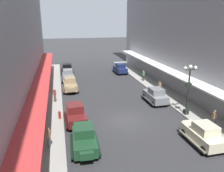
% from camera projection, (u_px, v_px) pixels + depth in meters
% --- Properties ---
extents(ground_plane, '(200.00, 200.00, 0.00)m').
position_uv_depth(ground_plane, '(126.00, 120.00, 22.38)').
color(ground_plane, '#2D2D30').
extents(sidewalk_left, '(3.00, 60.00, 0.15)m').
position_uv_depth(sidewalk_left, '(47.00, 128.00, 20.70)').
color(sidewalk_left, '#99968E').
rests_on(sidewalk_left, ground).
extents(sidewalk_right, '(3.00, 60.00, 0.15)m').
position_uv_depth(sidewalk_right, '(194.00, 113.00, 24.01)').
color(sidewalk_right, '#99968E').
rests_on(sidewalk_right, ground).
extents(parked_car_0, '(2.26, 4.30, 1.84)m').
position_uv_depth(parked_car_0, '(120.00, 68.00, 41.39)').
color(parked_car_0, '#19234C').
rests_on(parked_car_0, ground).
extents(parked_car_1, '(2.18, 4.28, 1.84)m').
position_uv_depth(parked_car_1, '(155.00, 95.00, 26.86)').
color(parked_car_1, slate).
rests_on(parked_car_1, ground).
extents(parked_car_2, '(2.25, 4.30, 1.84)m').
position_uv_depth(parked_car_2, '(67.00, 68.00, 41.15)').
color(parked_car_2, black).
rests_on(parked_car_2, ground).
extents(parked_car_3, '(2.17, 4.27, 1.84)m').
position_uv_depth(parked_car_3, '(68.00, 75.00, 36.25)').
color(parked_car_3, slate).
rests_on(parked_car_3, ground).
extents(parked_car_4, '(2.26, 4.30, 1.84)m').
position_uv_depth(parked_car_4, '(84.00, 138.00, 17.22)').
color(parked_car_4, '#193D23').
rests_on(parked_car_4, ground).
extents(parked_car_5, '(2.30, 4.31, 1.84)m').
position_uv_depth(parked_car_5, '(75.00, 114.00, 21.56)').
color(parked_car_5, '#591919').
rests_on(parked_car_5, ground).
extents(parked_car_6, '(2.19, 4.28, 1.84)m').
position_uv_depth(parked_car_6, '(70.00, 84.00, 31.31)').
color(parked_car_6, '#997F5B').
rests_on(parked_car_6, ground).
extents(parked_car_7, '(2.16, 4.27, 1.84)m').
position_uv_depth(parked_car_7, '(203.00, 133.00, 17.87)').
color(parked_car_7, beige).
rests_on(parked_car_7, ground).
extents(lamp_post_with_clock, '(1.42, 0.44, 5.16)m').
position_uv_depth(lamp_post_with_clock, '(188.00, 88.00, 22.71)').
color(lamp_post_with_clock, black).
rests_on(lamp_post_with_clock, sidewalk_right).
extents(fire_hydrant, '(0.24, 0.24, 0.82)m').
position_uv_depth(fire_hydrant, '(60.00, 115.00, 22.29)').
color(fire_hydrant, '#B21E19').
rests_on(fire_hydrant, sidewalk_left).
extents(pedestrian_0, '(0.36, 0.24, 1.64)m').
position_uv_depth(pedestrian_0, '(143.00, 75.00, 35.94)').
color(pedestrian_0, '#2D2D33').
rests_on(pedestrian_0, sidewalk_right).
extents(pedestrian_1, '(0.36, 0.24, 1.64)m').
position_uv_depth(pedestrian_1, '(55.00, 95.00, 26.74)').
color(pedestrian_1, '#4C4238').
rests_on(pedestrian_1, sidewalk_left).
extents(pedestrian_2, '(0.36, 0.28, 1.67)m').
position_uv_depth(pedestrian_2, '(39.00, 131.00, 18.19)').
color(pedestrian_2, '#4C4238').
rests_on(pedestrian_2, sidewalk_left).
extents(pedestrian_3, '(0.36, 0.24, 1.64)m').
position_uv_depth(pedestrian_3, '(214.00, 118.00, 20.46)').
color(pedestrian_3, '#2D2D33').
rests_on(pedestrian_3, sidewalk_right).
extents(pedestrian_4, '(0.36, 0.28, 1.67)m').
position_uv_depth(pedestrian_4, '(160.00, 87.00, 29.87)').
color(pedestrian_4, slate).
rests_on(pedestrian_4, sidewalk_right).
extents(pedestrian_5, '(0.36, 0.24, 1.64)m').
position_uv_depth(pedestrian_5, '(48.00, 137.00, 17.21)').
color(pedestrian_5, slate).
rests_on(pedestrian_5, sidewalk_left).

